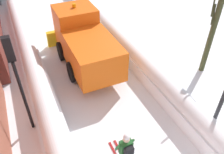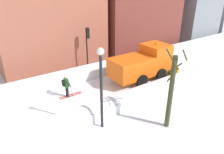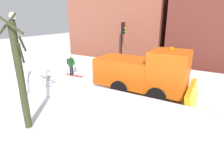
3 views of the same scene
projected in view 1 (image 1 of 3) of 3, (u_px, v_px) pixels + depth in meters
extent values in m
plane|color=white|center=(78.00, 55.00, 14.35)|extent=(80.00, 80.00, 0.00)
cube|color=white|center=(31.00, 60.00, 13.22)|extent=(1.10, 36.00, 0.80)
cylinder|color=white|center=(29.00, 54.00, 12.97)|extent=(0.90, 34.20, 0.90)
cube|color=white|center=(119.00, 41.00, 15.02)|extent=(1.10, 36.00, 0.69)
cylinder|color=white|center=(119.00, 36.00, 14.81)|extent=(0.90, 34.20, 0.90)
cube|color=orange|center=(93.00, 55.00, 11.79)|extent=(2.30, 3.40, 1.60)
cube|color=orange|center=(76.00, 27.00, 13.49)|extent=(2.20, 2.00, 2.30)
cube|color=black|center=(71.00, 12.00, 13.86)|extent=(1.85, 0.06, 1.01)
cube|color=yellow|center=(72.00, 35.00, 15.20)|extent=(3.20, 0.46, 1.13)
cylinder|color=orange|center=(74.00, 5.00, 12.70)|extent=(0.20, 0.20, 0.18)
cylinder|color=black|center=(61.00, 51.00, 13.66)|extent=(0.25, 1.10, 1.10)
cylinder|color=black|center=(97.00, 43.00, 14.40)|extent=(0.25, 1.10, 1.10)
cylinder|color=black|center=(72.00, 72.00, 12.09)|extent=(0.25, 1.10, 1.10)
cylinder|color=black|center=(112.00, 62.00, 12.83)|extent=(0.25, 1.10, 1.10)
cube|color=#1E5123|center=(126.00, 148.00, 7.86)|extent=(0.42, 0.26, 0.62)
cube|color=black|center=(129.00, 152.00, 7.69)|extent=(0.32, 0.16, 0.44)
sphere|color=tan|center=(126.00, 139.00, 7.57)|extent=(0.24, 0.24, 0.24)
sphere|color=silver|center=(126.00, 137.00, 7.50)|extent=(0.22, 0.22, 0.22)
cylinder|color=#1E5123|center=(118.00, 147.00, 7.83)|extent=(0.09, 0.33, 0.56)
cylinder|color=#1E5123|center=(131.00, 142.00, 8.00)|extent=(0.09, 0.33, 0.56)
cylinder|color=#262628|center=(130.00, 149.00, 8.44)|extent=(0.02, 0.19, 1.19)
cylinder|color=black|center=(24.00, 98.00, 8.95)|extent=(0.12, 0.12, 3.35)
cube|color=black|center=(9.00, 49.00, 7.72)|extent=(0.28, 0.24, 0.90)
sphere|color=red|center=(6.00, 40.00, 7.64)|extent=(0.18, 0.18, 0.18)
sphere|color=gold|center=(8.00, 47.00, 7.81)|extent=(0.18, 0.18, 0.18)
sphere|color=green|center=(10.00, 54.00, 7.99)|extent=(0.18, 0.18, 0.18)
cylinder|color=#383C22|center=(212.00, 35.00, 11.78)|extent=(0.28, 0.28, 4.44)
cylinder|color=#383C22|center=(213.00, 7.00, 11.01)|extent=(0.63, 0.63, 0.72)
cylinder|color=#383C22|center=(213.00, 14.00, 11.18)|extent=(0.42, 0.45, 0.90)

